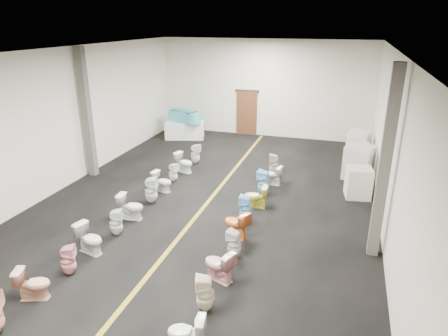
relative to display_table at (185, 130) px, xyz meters
The scene contains 36 objects.
floor 7.27m from the display_table, 61.90° to the right, with size 16.00×16.00×0.00m, color black.
ceiling 8.34m from the display_table, 61.90° to the right, with size 16.00×16.00×0.00m, color black.
wall_back 4.20m from the display_table, 24.98° to the left, with size 10.00×10.00×0.00m, color beige.
wall_left 6.85m from the display_table, 103.84° to the right, with size 16.00×16.00×0.00m, color beige.
wall_right 10.74m from the display_table, 37.26° to the right, with size 16.00×16.00×0.00m, color beige.
aisle_stripe 7.27m from the display_table, 61.90° to the right, with size 0.12×15.60×0.01m, color olive.
back_door 3.11m from the display_table, 30.33° to the left, with size 1.00×0.10×2.10m, color #562D19.
door_frame 3.50m from the display_table, 30.49° to the left, with size 1.15×0.08×0.10m, color #331C11.
column_left 5.87m from the display_table, 103.81° to the right, with size 0.25×0.25×4.50m, color #59544C.
column_right 11.52m from the display_table, 44.06° to the right, with size 0.25×0.25×4.50m, color #59544C.
display_table is the anchor object (origin of this frame).
bathtub 0.67m from the display_table, behind, with size 1.78×1.10×0.55m.
appliance_crate_a 9.06m from the display_table, 30.35° to the right, with size 0.75×0.75×0.96m, color silver.
appliance_crate_b 8.36m from the display_table, 20.72° to the right, with size 0.87×0.87×1.20m, color silver.
appliance_crate_c 8.01m from the display_table, 12.37° to the right, with size 0.80×0.80×0.90m, color beige.
appliance_crate_d 7.84m from the display_table, ahead, with size 0.78×0.78×1.11m, color silver.
toilet_left_2 11.81m from the display_table, 82.23° to the right, with size 0.38×0.67×0.68m, color #E8A485.
toilet_left_3 10.95m from the display_table, 80.85° to the right, with size 0.32×0.33×0.72m, color pink.
toilet_left_4 10.04m from the display_table, 80.47° to the right, with size 0.41×0.72×0.74m, color silver.
toilet_left_5 9.18m from the display_table, 78.58° to the right, with size 0.33×0.34×0.74m, color silver.
toilet_left_6 8.24m from the display_table, 77.93° to the right, with size 0.41×0.72×0.74m, color silver.
toilet_left_7 7.19m from the display_table, 75.60° to the right, with size 0.38×0.39×0.85m, color white.
toilet_left_8 6.29m from the display_table, 74.08° to the right, with size 0.38×0.66×0.68m, color white.
toilet_left_9 5.46m from the display_table, 71.60° to the right, with size 0.31×0.31×0.68m, color white.
toilet_left_10 4.52m from the display_table, 67.67° to the right, with size 0.41×0.71×0.73m, color white.
toilet_left_11 3.68m from the display_table, 60.94° to the right, with size 0.36×0.37×0.80m, color white.
toilet_right_1 13.04m from the display_table, 67.27° to the right, with size 0.37×0.65×0.67m, color white.
toilet_right_2 12.10m from the display_table, 65.54° to the right, with size 0.35×0.36×0.77m, color #F4E4C4.
toilet_right_3 11.18m from the display_table, 63.65° to the right, with size 0.41×0.72×0.74m, color #DC9B9B.
toilet_right_4 10.38m from the display_table, 60.97° to the right, with size 0.32×0.33×0.71m, color silver.
toilet_right_5 9.45m from the display_table, 59.37° to the right, with size 0.41×0.72×0.74m, color orange.
toilet_right_6 8.69m from the display_table, 56.17° to the right, with size 0.35×0.35×0.77m, color #7BC4EE.
toilet_right_7 7.99m from the display_table, 52.03° to the right, with size 0.39×0.68×0.70m, color #ECDE47.
toilet_right_8 7.30m from the display_table, 47.29° to the right, with size 0.38×0.39×0.85m, color #82C9EA.
toilet_right_9 6.68m from the display_table, 40.96° to the right, with size 0.37×0.66×0.67m, color white.
toilet_right_10 6.05m from the display_table, 35.30° to the right, with size 0.36×0.36×0.79m, color beige.
Camera 1 is at (3.82, -10.52, 5.31)m, focal length 32.00 mm.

